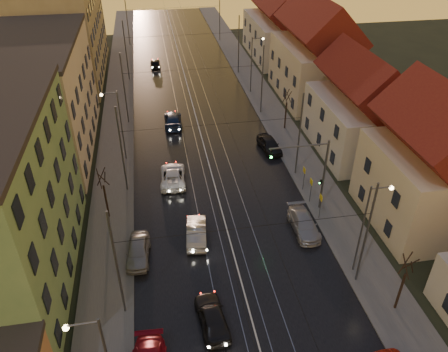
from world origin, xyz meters
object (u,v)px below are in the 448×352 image
parked_left_3 (138,251)px  street_lamp_1 (367,222)px  street_lamp_3 (254,59)px  parked_right_2 (269,144)px  driving_car_3 (173,120)px  driving_car_4 (155,63)px  driving_car_0 (212,317)px  parked_right_1 (304,224)px  driving_car_1 (196,232)px  traffic_light_mast (314,168)px  driving_car_2 (173,176)px  street_lamp_2 (118,119)px

parked_left_3 → street_lamp_1: bearing=-9.5°
street_lamp_3 → parked_right_2: bearing=-96.6°
driving_car_3 → driving_car_4: bearing=-84.3°
driving_car_0 → parked_right_2: 24.44m
driving_car_4 → parked_right_1: (10.93, -43.79, 0.03)m
driving_car_3 → parked_right_1: 24.08m
street_lamp_3 → driving_car_1: street_lamp_3 is taller
parked_right_1 → driving_car_1: bearing=177.3°
traffic_light_mast → parked_right_2: size_ratio=1.61×
driving_car_0 → driving_car_4: driving_car_0 is taller
driving_car_0 → parked_right_1: (9.28, 8.38, -0.07)m
driving_car_4 → street_lamp_1: bearing=104.2°
driving_car_0 → traffic_light_mast: bearing=-139.4°
parked_left_3 → driving_car_1: bearing=21.4°
driving_car_2 → driving_car_4: bearing=-85.6°
driving_car_4 → parked_left_3: 44.86m
driving_car_0 → parked_right_2: (9.90, 22.34, -0.01)m
driving_car_4 → parked_right_2: (11.55, -29.82, 0.09)m
street_lamp_1 → street_lamp_2: bearing=132.3°
street_lamp_1 → traffic_light_mast: size_ratio=1.11×
driving_car_1 → driving_car_2: size_ratio=0.88×
parked_right_2 → parked_left_3: bearing=-142.0°
street_lamp_3 → parked_right_2: size_ratio=1.79×
driving_car_3 → traffic_light_mast: bearing=122.1°
traffic_light_mast → driving_car_3: (-11.09, 19.36, -3.84)m
driving_car_0 → driving_car_3: bearing=-94.7°
parked_left_3 → driving_car_3: bearing=84.0°
driving_car_0 → street_lamp_1: bearing=-170.8°
street_lamp_2 → driving_car_2: street_lamp_2 is taller
driving_car_0 → parked_right_1: driving_car_0 is taller
traffic_light_mast → parked_left_3: 16.48m
street_lamp_1 → driving_car_1: bearing=154.1°
driving_car_1 → street_lamp_2: bearing=-59.4°
parked_left_3 → traffic_light_mast: bearing=18.3°
street_lamp_2 → driving_car_0: bearing=-74.6°
traffic_light_mast → driving_car_1: bearing=-168.2°
driving_car_0 → street_lamp_3: bearing=-112.2°
driving_car_1 → parked_right_2: parked_right_2 is taller
street_lamp_2 → parked_right_1: 21.88m
parked_right_1 → street_lamp_2: bearing=137.0°
street_lamp_3 → parked_right_1: 31.10m
street_lamp_2 → parked_right_2: street_lamp_2 is taller
street_lamp_2 → parked_right_2: 16.81m
driving_car_0 → driving_car_4: 52.19m
driving_car_4 → parked_left_3: parked_left_3 is taller
street_lamp_1 → traffic_light_mast: street_lamp_1 is taller
driving_car_4 → parked_right_1: 45.13m
traffic_light_mast → driving_car_2: (-12.03, 6.77, -3.87)m
driving_car_0 → driving_car_2: driving_car_0 is taller
street_lamp_1 → parked_right_2: size_ratio=1.79×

